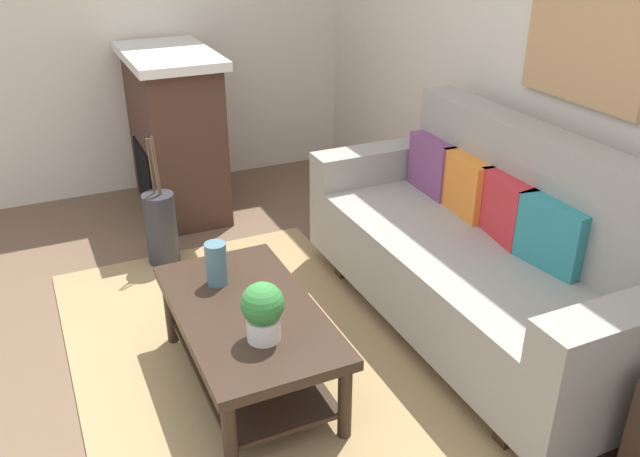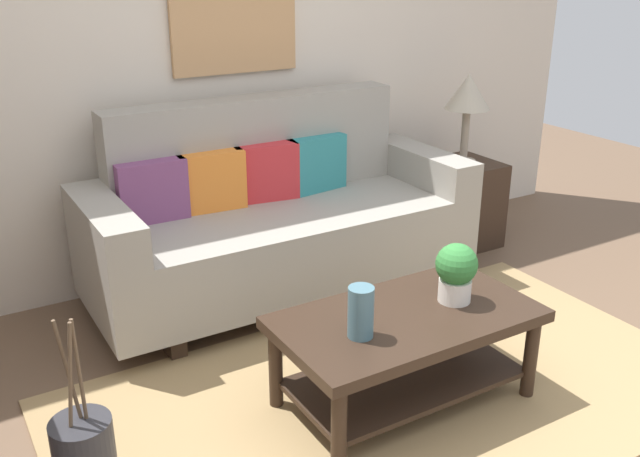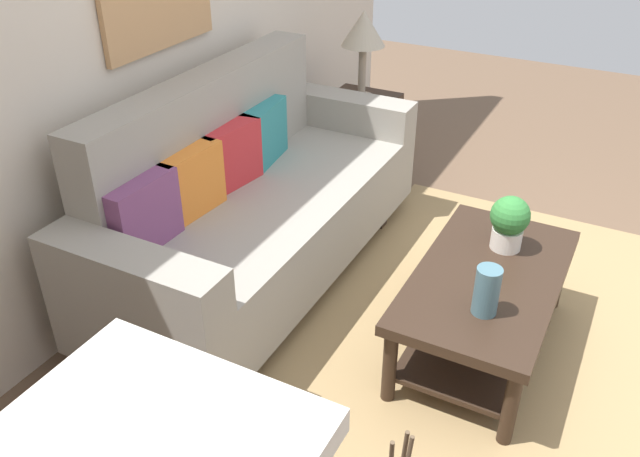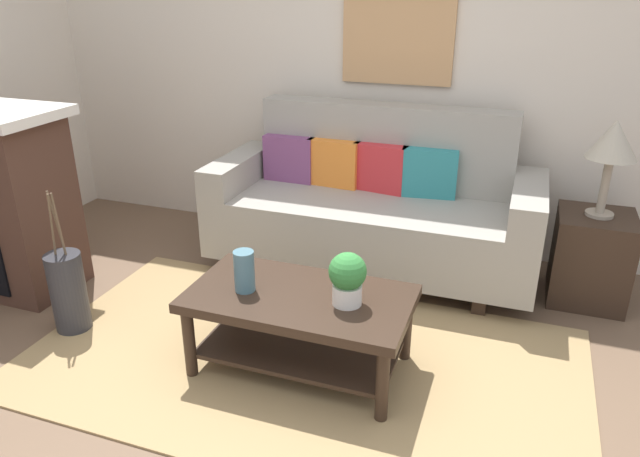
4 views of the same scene
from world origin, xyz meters
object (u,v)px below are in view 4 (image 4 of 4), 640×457
Objects in this scene: side_table at (590,258)px; throw_pillow_crimson at (380,168)px; tabletop_vase at (244,271)px; couch at (374,209)px; throw_pillow_orange at (334,163)px; framed_painting at (398,34)px; throw_pillow_plum at (290,158)px; floor_vase at (69,293)px; coffee_table at (300,314)px; potted_plant_tabletop at (347,277)px; throw_pillow_teal at (429,173)px; table_lamp at (613,144)px.

throw_pillow_crimson is at bearing 175.43° from side_table.
side_table is at bearing 38.02° from tabletop_vase.
couch reaches higher than throw_pillow_orange.
framed_painting is (0.00, 0.34, 0.83)m from throw_pillow_crimson.
framed_painting is (0.66, 0.34, 0.83)m from throw_pillow_plum.
throw_pillow_orange is 1.87m from floor_vase.
couch is 5.92× the size of throw_pillow_crimson.
throw_pillow_plum is 1.71m from floor_vase.
coffee_table is at bearing 10.86° from tabletop_vase.
coffee_table is at bearing 178.04° from potted_plant_tabletop.
throw_pillow_teal is 0.96m from framed_painting.
throw_pillow_orange is 1.43m from tabletop_vase.
table_lamp reaches higher than coffee_table.
throw_pillow_teal is 1.09m from table_lamp.
tabletop_vase is at bearing 2.56° from floor_vase.
couch reaches higher than potted_plant_tabletop.
throw_pillow_plum and throw_pillow_orange have the same top height.
table_lamp is at bearing 38.02° from tabletop_vase.
throw_pillow_plum and throw_pillow_teal have the same top height.
framed_painting is (-0.00, 0.47, 1.08)m from couch.
throw_pillow_teal is 1.57m from tabletop_vase.
couch is at bearing -90.00° from framed_painting.
couch is 0.43m from throw_pillow_orange.
potted_plant_tabletop reaches higher than tabletop_vase.
couch is 8.13× the size of potted_plant_tabletop.
throw_pillow_teal is 1.37× the size of potted_plant_tabletop.
coffee_table is at bearing -78.36° from throw_pillow_orange.
floor_vase is at bearing -127.64° from framed_painting.
tabletop_vase is at bearing -76.46° from throw_pillow_plum.
couch is 1.18m from framed_painting.
couch is at bearing 76.35° from tabletop_vase.
couch is at bearing 87.87° from coffee_table.
tabletop_vase is 0.45× the size of floor_vase.
throw_pillow_orange is 1.48m from potted_plant_tabletop.
throw_pillow_orange is at bearing 176.32° from table_lamp.
potted_plant_tabletop is 0.35× the size of framed_painting.
tabletop_vase is 0.38× the size of side_table.
throw_pillow_plum is at bearing 180.00° from throw_pillow_crimson.
floor_vase is (-2.76, -1.36, -0.76)m from table_lamp.
throw_pillow_crimson reaches higher than coffee_table.
potted_plant_tabletop is at bearing -1.96° from coffee_table.
table_lamp is at bearing 0.73° from couch.
couch is at bearing -179.27° from side_table.
throw_pillow_plum is 1.71× the size of tabletop_vase.
framed_painting is (-0.20, 1.72, 0.94)m from potted_plant_tabletop.
floor_vase is at bearing -175.77° from coffee_table.
framed_painting is at bearing 88.45° from coffee_table.
tabletop_vase is 2.18m from table_lamp.
tabletop_vase is 0.80× the size of potted_plant_tabletop.
throw_pillow_plum is 0.76× the size of floor_vase.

